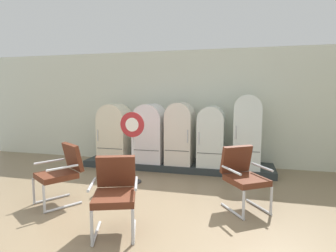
# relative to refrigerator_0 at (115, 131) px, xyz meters

# --- Properties ---
(ground) EXTENTS (12.00, 10.00, 0.05)m
(ground) POSITION_rel_refrigerator_0_xyz_m (1.57, -2.90, -0.92)
(ground) COLOR #836E52
(back_wall) EXTENTS (11.76, 0.12, 2.91)m
(back_wall) POSITION_rel_refrigerator_0_xyz_m (1.57, 0.76, 0.58)
(back_wall) COLOR silver
(back_wall) RESTS_ON ground
(display_plinth) EXTENTS (4.56, 0.95, 0.16)m
(display_plinth) POSITION_rel_refrigerator_0_xyz_m (1.57, 0.13, -0.81)
(display_plinth) COLOR #282F31
(display_plinth) RESTS_ON ground
(refrigerator_0) EXTENTS (0.72, 0.64, 1.41)m
(refrigerator_0) POSITION_rel_refrigerator_0_xyz_m (0.00, 0.00, 0.00)
(refrigerator_0) COLOR beige
(refrigerator_0) RESTS_ON display_plinth
(refrigerator_1) EXTENTS (0.71, 0.71, 1.42)m
(refrigerator_1) POSITION_rel_refrigerator_0_xyz_m (0.92, 0.03, 0.01)
(refrigerator_1) COLOR white
(refrigerator_1) RESTS_ON display_plinth
(refrigerator_2) EXTENTS (0.62, 0.70, 1.46)m
(refrigerator_2) POSITION_rel_refrigerator_0_xyz_m (1.68, 0.03, 0.04)
(refrigerator_2) COLOR silver
(refrigerator_2) RESTS_ON display_plinth
(refrigerator_3) EXTENTS (0.59, 0.72, 1.38)m
(refrigerator_3) POSITION_rel_refrigerator_0_xyz_m (2.41, 0.04, -0.00)
(refrigerator_3) COLOR silver
(refrigerator_3) RESTS_ON display_plinth
(refrigerator_4) EXTENTS (0.58, 0.72, 1.64)m
(refrigerator_4) POSITION_rel_refrigerator_0_xyz_m (3.21, 0.04, 0.14)
(refrigerator_4) COLOR silver
(refrigerator_4) RESTS_ON display_plinth
(armchair_left) EXTENTS (0.81, 0.85, 0.98)m
(armchair_left) POSITION_rel_refrigerator_0_xyz_m (0.22, -2.48, -0.33)
(armchair_left) COLOR silver
(armchair_left) RESTS_ON ground
(armchair_right) EXTENTS (0.82, 0.86, 0.98)m
(armchair_right) POSITION_rel_refrigerator_0_xyz_m (3.12, -1.95, -0.33)
(armchair_right) COLOR silver
(armchair_right) RESTS_ON ground
(armchair_center) EXTENTS (0.74, 0.82, 0.98)m
(armchair_center) POSITION_rel_refrigerator_0_xyz_m (1.49, -3.14, -0.33)
(armchair_center) COLOR silver
(armchair_center) RESTS_ON ground
(sign_stand) EXTENTS (0.51, 0.32, 1.45)m
(sign_stand) POSITION_rel_refrigerator_0_xyz_m (0.96, -1.19, -0.14)
(sign_stand) COLOR #2D2D30
(sign_stand) RESTS_ON ground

